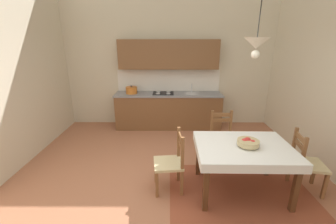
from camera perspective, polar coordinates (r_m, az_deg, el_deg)
ground_plane at (r=3.55m, az=0.31°, el=-20.62°), size 5.87×6.50×0.10m
wall_back at (r=5.78m, az=0.35°, el=17.14°), size 5.87×0.12×4.15m
area_rug at (r=3.63m, az=18.43°, el=-19.61°), size 2.10×1.60×0.01m
kitchen_cabinetry at (r=5.60m, az=0.12°, el=4.52°), size 2.68×0.63×2.20m
dining_table at (r=3.38m, az=18.98°, el=-10.10°), size 1.35×1.04×0.75m
dining_chair_kitchen_side at (r=4.26m, az=13.98°, el=-6.42°), size 0.44×0.44×0.93m
dining_chair_window_side at (r=3.90m, az=32.26°, el=-11.25°), size 0.49×0.49×0.93m
dining_chair_tv_side at (r=3.35m, az=0.84°, el=-13.03°), size 0.46×0.46×0.93m
fruit_bowl at (r=3.29m, az=20.15°, el=-7.45°), size 0.30×0.30×0.12m
pendant_lamp at (r=3.12m, az=22.10°, el=16.06°), size 0.32×0.32×0.80m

